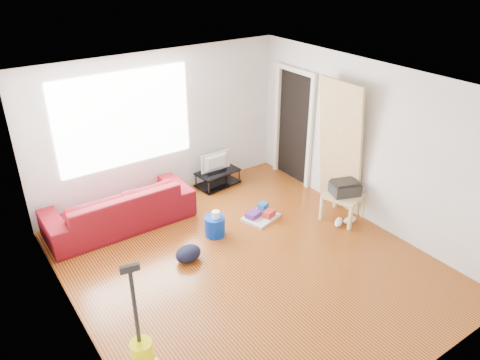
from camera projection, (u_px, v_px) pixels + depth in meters
room at (246, 178)px, 6.05m from camera, size 4.51×5.01×2.51m
sofa at (122, 225)px, 7.37m from camera, size 2.25×0.88×0.66m
tv_stand at (218, 178)px, 8.49m from camera, size 0.81×0.52×0.29m
tv at (217, 163)px, 8.36m from camera, size 0.59×0.08×0.34m
side_table at (344, 198)px, 7.38m from camera, size 0.68×0.68×0.45m
printer at (345, 188)px, 7.30m from camera, size 0.51×0.45×0.22m
bucket at (215, 235)px, 7.12m from camera, size 0.37×0.37×0.31m
toilet_paper at (216, 223)px, 7.02m from camera, size 0.12×0.12×0.11m
cleaning_tray at (261, 215)px, 7.53m from camera, size 0.63×0.56×0.19m
backpack at (189, 260)px, 6.56m from camera, size 0.45×0.40×0.21m
sneakers at (344, 221)px, 7.37m from camera, size 0.46×0.23×0.11m
door_panel at (334, 206)px, 7.90m from camera, size 0.27×0.87×2.16m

